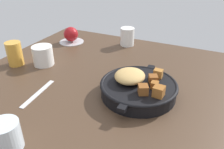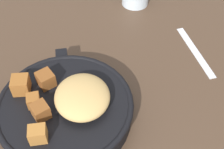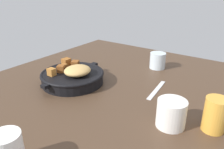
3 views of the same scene
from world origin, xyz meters
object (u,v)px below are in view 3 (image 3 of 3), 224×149
butter_knife (157,90)px  juice_glass_amber (215,115)px  cast_iron_skillet (73,76)px  water_glass_short (158,61)px  ceramic_mug_white (171,113)px

butter_knife → juice_glass_amber: juice_glass_amber is taller
cast_iron_skillet → water_glass_short: (-34.88, 20.54, 0.61)cm
cast_iron_skillet → butter_knife: 33.20cm
juice_glass_amber → butter_knife: bearing=-120.4°
cast_iron_skillet → water_glass_short: bearing=149.5°
cast_iron_skillet → juice_glass_amber: juice_glass_amber is taller
butter_knife → water_glass_short: 23.78cm
juice_glass_amber → water_glass_short: bearing=-136.9°
juice_glass_amber → water_glass_short: (-34.87, -32.62, -1.19)cm
juice_glass_amber → water_glass_short: juice_glass_amber is taller
water_glass_short → ceramic_mug_white: 45.59cm
cast_iron_skillet → butter_knife: (-13.44, 30.22, -2.89)cm
cast_iron_skillet → juice_glass_amber: 53.18cm
ceramic_mug_white → water_glass_short: bearing=-150.7°
butter_knife → ceramic_mug_white: size_ratio=2.10×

